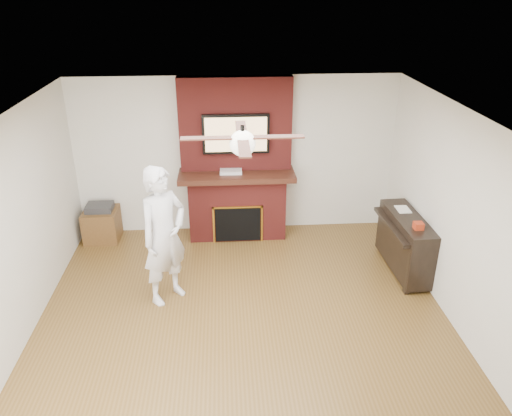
{
  "coord_description": "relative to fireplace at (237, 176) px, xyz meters",
  "views": [
    {
      "loc": [
        -0.19,
        -4.7,
        3.8
      ],
      "look_at": [
        0.19,
        0.9,
        1.2
      ],
      "focal_mm": 35.0,
      "sensor_mm": 36.0,
      "label": 1
    }
  ],
  "objects": [
    {
      "name": "candle_green",
      "position": [
        0.04,
        -0.18,
        -0.96
      ],
      "size": [
        0.06,
        0.06,
        0.08
      ],
      "primitive_type": "cylinder",
      "color": "#43752E",
      "rests_on": "ground"
    },
    {
      "name": "candle_orange",
      "position": [
        -0.11,
        -0.17,
        -0.93
      ],
      "size": [
        0.06,
        0.06,
        0.13
      ],
      "primitive_type": "cylinder",
      "color": "#D05118",
      "rests_on": "ground"
    },
    {
      "name": "cable_box",
      "position": [
        -0.09,
        -0.1,
        0.11
      ],
      "size": [
        0.34,
        0.2,
        0.05
      ],
      "primitive_type": "cube",
      "rotation": [
        0.0,
        0.0,
        -0.03
      ],
      "color": "silver",
      "rests_on": "fireplace"
    },
    {
      "name": "person",
      "position": [
        -0.95,
        -1.75,
        -0.09
      ],
      "size": [
        0.78,
        0.78,
        1.81
      ],
      "primitive_type": "imported",
      "rotation": [
        0.0,
        0.0,
        0.78
      ],
      "color": "silver",
      "rests_on": "ground"
    },
    {
      "name": "piano",
      "position": [
        2.3,
        -1.3,
        -0.55
      ],
      "size": [
        0.51,
        1.28,
        0.92
      ],
      "rotation": [
        0.0,
        0.0,
        0.04
      ],
      "color": "black",
      "rests_on": "ground"
    },
    {
      "name": "tv",
      "position": [
        0.0,
        -0.05,
        0.68
      ],
      "size": [
        1.0,
        0.08,
        0.6
      ],
      "color": "black",
      "rests_on": "fireplace"
    },
    {
      "name": "candle_cream",
      "position": [
        0.18,
        -0.24,
        -0.94
      ],
      "size": [
        0.08,
        0.08,
        0.1
      ],
      "primitive_type": "cylinder",
      "color": "beige",
      "rests_on": "ground"
    },
    {
      "name": "fireplace",
      "position": [
        0.0,
        0.0,
        0.0
      ],
      "size": [
        1.78,
        0.64,
        2.5
      ],
      "color": "maroon",
      "rests_on": "ground"
    },
    {
      "name": "candle_blue",
      "position": [
        0.16,
        -0.22,
        -0.96
      ],
      "size": [
        0.06,
        0.06,
        0.08
      ],
      "primitive_type": "cylinder",
      "color": "teal",
      "rests_on": "ground"
    },
    {
      "name": "room_shell",
      "position": [
        0.0,
        -2.55,
        0.25
      ],
      "size": [
        5.36,
        5.86,
        2.86
      ],
      "color": "#553B19",
      "rests_on": "ground"
    },
    {
      "name": "ceiling_fan",
      "position": [
        -0.0,
        -2.55,
        1.34
      ],
      "size": [
        1.21,
        1.21,
        0.31
      ],
      "color": "black",
      "rests_on": "room_shell"
    },
    {
      "name": "side_table",
      "position": [
        -2.14,
        -0.07,
        -0.72
      ],
      "size": [
        0.52,
        0.52,
        0.6
      ],
      "rotation": [
        0.0,
        0.0,
        -0.0
      ],
      "color": "#4F3216",
      "rests_on": "ground"
    }
  ]
}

